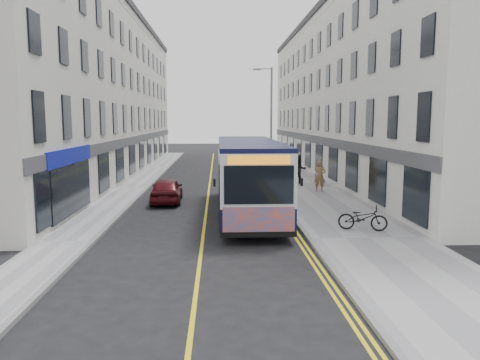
{
  "coord_description": "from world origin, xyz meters",
  "views": [
    {
      "loc": [
        0.6,
        -18.05,
        4.51
      ],
      "look_at": [
        1.66,
        4.34,
        1.6
      ],
      "focal_mm": 35.0,
      "sensor_mm": 36.0,
      "label": 1
    }
  ],
  "objects": [
    {
      "name": "terrace_west",
      "position": [
        -9.0,
        21.0,
        6.5
      ],
      "size": [
        6.0,
        46.0,
        13.0
      ],
      "primitive_type": "cube",
      "color": "silver",
      "rests_on": "ground"
    },
    {
      "name": "road_dbl_yellow_inner",
      "position": [
        3.55,
        12.0,
        0.0
      ],
      "size": [
        0.1,
        64.0,
        0.01
      ],
      "primitive_type": "cube",
      "color": "yellow",
      "rests_on": "ground"
    },
    {
      "name": "road_centre_line",
      "position": [
        0.0,
        12.0,
        0.0
      ],
      "size": [
        0.12,
        64.0,
        0.01
      ],
      "primitive_type": "cube",
      "color": "yellow",
      "rests_on": "ground"
    },
    {
      "name": "car_maroon",
      "position": [
        -2.21,
        7.27,
        0.69
      ],
      "size": [
        1.74,
        4.07,
        1.37
      ],
      "primitive_type": "imported",
      "rotation": [
        0.0,
        0.0,
        3.17
      ],
      "color": "#4C0C13",
      "rests_on": "ground"
    },
    {
      "name": "terrace_east",
      "position": [
        11.5,
        21.0,
        6.5
      ],
      "size": [
        6.0,
        46.0,
        13.0
      ],
      "primitive_type": "cube",
      "color": "white",
      "rests_on": "ground"
    },
    {
      "name": "pavement_east",
      "position": [
        6.25,
        12.0,
        0.06
      ],
      "size": [
        4.5,
        64.0,
        0.12
      ],
      "primitive_type": "cube",
      "color": "#99999C",
      "rests_on": "ground"
    },
    {
      "name": "kerb_west",
      "position": [
        -4.0,
        12.0,
        0.07
      ],
      "size": [
        0.18,
        64.0,
        0.13
      ],
      "primitive_type": "cube",
      "color": "slate",
      "rests_on": "ground"
    },
    {
      "name": "pedestrian_near",
      "position": [
        6.82,
        10.02,
        1.06
      ],
      "size": [
        0.74,
        0.54,
        1.89
      ],
      "primitive_type": "imported",
      "rotation": [
        0.0,
        0.0,
        -0.13
      ],
      "color": "olive",
      "rests_on": "pavement_east"
    },
    {
      "name": "ground",
      "position": [
        0.0,
        0.0,
        0.0
      ],
      "size": [
        140.0,
        140.0,
        0.0
      ],
      "primitive_type": "plane",
      "color": "black",
      "rests_on": "ground"
    },
    {
      "name": "pavement_west",
      "position": [
        -5.0,
        12.0,
        0.06
      ],
      "size": [
        2.0,
        64.0,
        0.12
      ],
      "primitive_type": "cube",
      "color": "#99999C",
      "rests_on": "ground"
    },
    {
      "name": "road_dbl_yellow_outer",
      "position": [
        3.75,
        12.0,
        0.0
      ],
      "size": [
        0.1,
        64.0,
        0.01
      ],
      "primitive_type": "cube",
      "color": "yellow",
      "rests_on": "ground"
    },
    {
      "name": "city_bus",
      "position": [
        2.03,
        4.12,
        1.91
      ],
      "size": [
        2.81,
        12.04,
        3.5
      ],
      "color": "black",
      "rests_on": "ground"
    },
    {
      "name": "pedestrian_far",
      "position": [
        6.12,
        13.41,
        1.11
      ],
      "size": [
        1.01,
        0.81,
        1.99
      ],
      "primitive_type": "imported",
      "rotation": [
        0.0,
        0.0,
        0.06
      ],
      "color": "black",
      "rests_on": "pavement_east"
    },
    {
      "name": "bicycle",
      "position": [
        6.34,
        -0.08,
        0.62
      ],
      "size": [
        2.03,
        1.22,
        1.01
      ],
      "primitive_type": "imported",
      "rotation": [
        0.0,
        0.0,
        1.26
      ],
      "color": "black",
      "rests_on": "pavement_east"
    },
    {
      "name": "streetlamp",
      "position": [
        4.17,
        14.0,
        4.38
      ],
      "size": [
        1.32,
        0.18,
        8.0
      ],
      "color": "gray",
      "rests_on": "ground"
    },
    {
      "name": "kerb_east",
      "position": [
        4.0,
        12.0,
        0.07
      ],
      "size": [
        0.18,
        64.0,
        0.13
      ],
      "primitive_type": "cube",
      "color": "slate",
      "rests_on": "ground"
    },
    {
      "name": "car_white",
      "position": [
        1.8,
        20.48,
        0.66
      ],
      "size": [
        1.84,
        4.15,
        1.32
      ],
      "primitive_type": "imported",
      "rotation": [
        0.0,
        0.0,
        -0.11
      ],
      "color": "white",
      "rests_on": "ground"
    }
  ]
}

